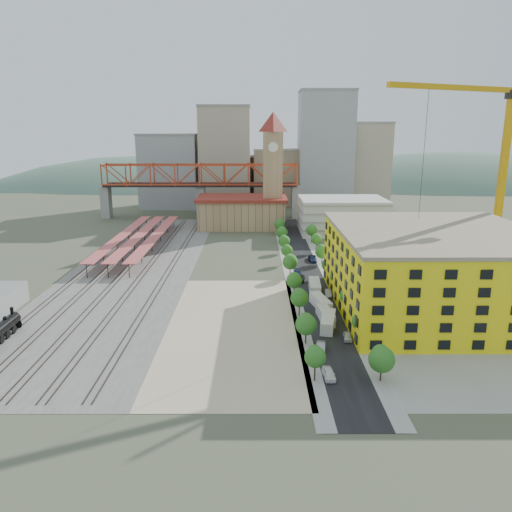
{
  "coord_description": "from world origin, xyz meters",
  "views": [
    {
      "loc": [
        0.56,
        -130.51,
        40.62
      ],
      "look_at": [
        0.83,
        -9.32,
        10.0
      ],
      "focal_mm": 35.0,
      "sensor_mm": 36.0,
      "label": 1
    }
  ],
  "objects_px": {
    "site_trailer_b": "(325,315)",
    "site_trailer_a": "(328,322)",
    "site_trailer_d": "(315,287)",
    "car_0": "(329,374)",
    "tower_crane": "(496,145)",
    "site_trailer_c": "(321,303)",
    "construction_building": "(434,270)",
    "clock_tower": "(273,160)"
  },
  "relations": [
    {
      "from": "site_trailer_b",
      "to": "site_trailer_a",
      "type": "bearing_deg",
      "value": -94.57
    },
    {
      "from": "site_trailer_d",
      "to": "car_0",
      "type": "height_order",
      "value": "site_trailer_d"
    },
    {
      "from": "tower_crane",
      "to": "site_trailer_d",
      "type": "relative_size",
      "value": 5.83
    },
    {
      "from": "site_trailer_a",
      "to": "site_trailer_c",
      "type": "distance_m",
      "value": 12.31
    },
    {
      "from": "site_trailer_a",
      "to": "car_0",
      "type": "height_order",
      "value": "site_trailer_a"
    },
    {
      "from": "site_trailer_a",
      "to": "construction_building",
      "type": "bearing_deg",
      "value": 36.94
    },
    {
      "from": "site_trailer_a",
      "to": "site_trailer_c",
      "type": "bearing_deg",
      "value": 102.19
    },
    {
      "from": "site_trailer_b",
      "to": "site_trailer_d",
      "type": "relative_size",
      "value": 0.92
    },
    {
      "from": "site_trailer_d",
      "to": "car_0",
      "type": "distance_m",
      "value": 46.4
    },
    {
      "from": "site_trailer_d",
      "to": "car_0",
      "type": "xyz_separation_m",
      "value": [
        -3.0,
        -46.3,
        -0.6
      ]
    },
    {
      "from": "site_trailer_b",
      "to": "car_0",
      "type": "xyz_separation_m",
      "value": [
        -3.0,
        -26.34,
        -0.48
      ]
    },
    {
      "from": "clock_tower",
      "to": "tower_crane",
      "type": "bearing_deg",
      "value": -52.42
    },
    {
      "from": "site_trailer_c",
      "to": "site_trailer_d",
      "type": "xyz_separation_m",
      "value": [
        0.0,
        11.91,
        0.07
      ]
    },
    {
      "from": "site_trailer_b",
      "to": "site_trailer_d",
      "type": "distance_m",
      "value": 19.97
    },
    {
      "from": "site_trailer_c",
      "to": "car_0",
      "type": "height_order",
      "value": "site_trailer_c"
    },
    {
      "from": "construction_building",
      "to": "site_trailer_a",
      "type": "relative_size",
      "value": 5.16
    },
    {
      "from": "site_trailer_a",
      "to": "site_trailer_c",
      "type": "xyz_separation_m",
      "value": [
        0.0,
        12.31,
        -0.02
      ]
    },
    {
      "from": "tower_crane",
      "to": "car_0",
      "type": "xyz_separation_m",
      "value": [
        -52.15,
        -59.81,
        -35.91
      ]
    },
    {
      "from": "construction_building",
      "to": "site_trailer_c",
      "type": "height_order",
      "value": "construction_building"
    },
    {
      "from": "clock_tower",
      "to": "site_trailer_b",
      "type": "bearing_deg",
      "value": -85.75
    },
    {
      "from": "tower_crane",
      "to": "car_0",
      "type": "relative_size",
      "value": 12.67
    },
    {
      "from": "site_trailer_b",
      "to": "car_0",
      "type": "distance_m",
      "value": 26.51
    },
    {
      "from": "construction_building",
      "to": "tower_crane",
      "type": "xyz_separation_m",
      "value": [
        23.15,
        25.74,
        27.3
      ]
    },
    {
      "from": "tower_crane",
      "to": "site_trailer_c",
      "type": "height_order",
      "value": "tower_crane"
    },
    {
      "from": "clock_tower",
      "to": "site_trailer_c",
      "type": "relative_size",
      "value": 5.37
    },
    {
      "from": "clock_tower",
      "to": "tower_crane",
      "type": "relative_size",
      "value": 0.87
    },
    {
      "from": "site_trailer_d",
      "to": "tower_crane",
      "type": "bearing_deg",
      "value": 18.95
    },
    {
      "from": "clock_tower",
      "to": "tower_crane",
      "type": "height_order",
      "value": "tower_crane"
    },
    {
      "from": "construction_building",
      "to": "site_trailer_b",
      "type": "relative_size",
      "value": 5.41
    },
    {
      "from": "site_trailer_c",
      "to": "construction_building",
      "type": "bearing_deg",
      "value": -12.23
    },
    {
      "from": "site_trailer_a",
      "to": "site_trailer_d",
      "type": "distance_m",
      "value": 24.22
    },
    {
      "from": "site_trailer_c",
      "to": "site_trailer_b",
      "type": "bearing_deg",
      "value": -101.52
    },
    {
      "from": "tower_crane",
      "to": "site_trailer_d",
      "type": "distance_m",
      "value": 62.01
    },
    {
      "from": "clock_tower",
      "to": "site_trailer_c",
      "type": "xyz_separation_m",
      "value": [
        8.0,
        -99.67,
        -27.37
      ]
    },
    {
      "from": "clock_tower",
      "to": "car_0",
      "type": "height_order",
      "value": "clock_tower"
    },
    {
      "from": "site_trailer_a",
      "to": "site_trailer_d",
      "type": "bearing_deg",
      "value": 102.19
    },
    {
      "from": "clock_tower",
      "to": "site_trailer_a",
      "type": "relative_size",
      "value": 5.3
    },
    {
      "from": "site_trailer_c",
      "to": "tower_crane",
      "type": "bearing_deg",
      "value": 15.83
    },
    {
      "from": "car_0",
      "to": "site_trailer_a",
      "type": "bearing_deg",
      "value": 79.34
    },
    {
      "from": "construction_building",
      "to": "site_trailer_b",
      "type": "bearing_deg",
      "value": -163.43
    },
    {
      "from": "tower_crane",
      "to": "clock_tower",
      "type": "bearing_deg",
      "value": 127.58
    },
    {
      "from": "tower_crane",
      "to": "construction_building",
      "type": "bearing_deg",
      "value": -131.96
    }
  ]
}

